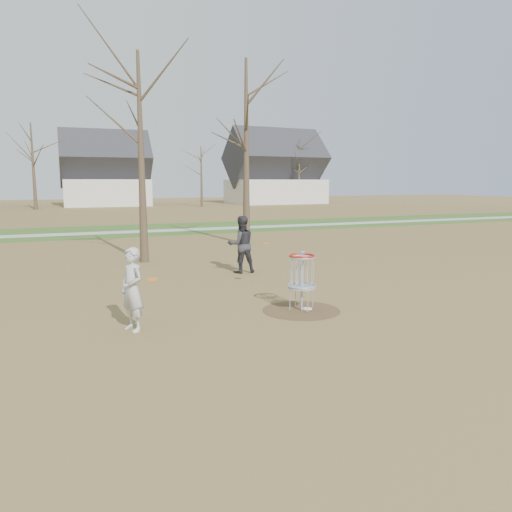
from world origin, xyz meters
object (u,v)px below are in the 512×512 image
at_px(player_standing, 132,289).
at_px(disc_golf_basket, 302,272).
at_px(player_throwing, 241,244).
at_px(disc_grounded, 307,309).

xyz_separation_m(player_standing, disc_golf_basket, (3.83, 0.05, 0.07)).
height_order(player_standing, player_throwing, player_throwing).
bearing_deg(disc_golf_basket, disc_grounded, 9.39).
bearing_deg(disc_grounded, disc_golf_basket, -170.61).
height_order(disc_grounded, disc_golf_basket, disc_golf_basket).
distance_m(player_standing, disc_golf_basket, 3.84).
bearing_deg(player_throwing, disc_grounded, 90.18).
bearing_deg(player_throwing, player_standing, 53.68).
bearing_deg(player_throwing, disc_golf_basket, 88.25).
xyz_separation_m(player_throwing, disc_golf_basket, (-0.51, -5.08, -0.02)).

